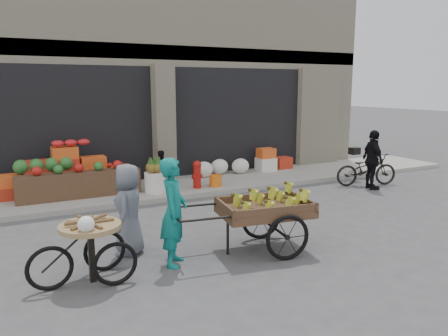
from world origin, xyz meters
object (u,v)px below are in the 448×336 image
pineapple_bin (155,182)px  vendor_grey (129,209)px  vendor_woman (174,212)px  cyclist (373,160)px  banana_cart (262,206)px  tricycle_cart (90,243)px  orange_bucket (215,181)px  fire_hydrant (197,173)px  seated_person (162,168)px  bicycle (366,169)px

pineapple_bin → vendor_grey: (-1.56, -3.34, 0.37)m
vendor_woman → cyclist: vendor_woman is taller
pineapple_bin → cyclist: (5.35, -1.83, 0.41)m
pineapple_bin → banana_cart: (0.41, -4.22, 0.38)m
pineapple_bin → cyclist: bearing=-18.9°
banana_cart → tricycle_cart: banana_cart is taller
banana_cart → vendor_woman: vendor_woman is taller
orange_bucket → cyclist: size_ratio=0.20×
vendor_grey → cyclist: size_ratio=0.94×
fire_hydrant → pineapple_bin: bearing=177.4°
vendor_woman → cyclist: bearing=-40.2°
seated_person → vendor_woman: (-1.47, -4.69, 0.24)m
vendor_grey → bicycle: (7.11, 1.90, -0.29)m
tricycle_cart → cyclist: cyclist is taller
pineapple_bin → vendor_woman: (-1.07, -4.09, 0.46)m
tricycle_cart → cyclist: 8.01m
orange_bucket → tricycle_cart: size_ratio=0.22×
bicycle → cyclist: (-0.20, -0.40, 0.33)m
vendor_woman → pineapple_bin: bearing=15.7°
banana_cart → orange_bucket: bearing=82.8°
orange_bucket → tricycle_cart: 5.63m
fire_hydrant → seated_person: (-0.70, 0.65, 0.08)m
orange_bucket → seated_person: (-1.20, 0.70, 0.31)m
pineapple_bin → cyclist: size_ratio=0.33×
banana_cart → vendor_grey: bearing=164.8°
vendor_grey → tricycle_cart: bearing=-15.4°
fire_hydrant → orange_bucket: bearing=-5.7°
bicycle → fire_hydrant: bearing=90.2°
seated_person → vendor_woman: bearing=-117.4°
seated_person → bicycle: seated_person is taller
cyclist → orange_bucket: bearing=82.7°
pineapple_bin → cyclist: cyclist is taller
seated_person → banana_cart: size_ratio=0.36×
bicycle → pineapple_bin: bearing=93.0°
bicycle → vendor_grey: bearing=122.5°
fire_hydrant → vendor_grey: 4.23m
pineapple_bin → tricycle_cart: 4.75m
fire_hydrant → cyclist: size_ratio=0.45×
pineapple_bin → bicycle: bicycle is taller
vendor_woman → vendor_grey: size_ratio=1.12×
banana_cart → bicycle: banana_cart is taller
vendor_grey → cyclist: cyclist is taller
fire_hydrant → bicycle: bicycle is taller
pineapple_bin → bicycle: (5.55, -1.43, 0.08)m
seated_person → vendor_woman: vendor_woman is taller
orange_bucket → tricycle_cart: tricycle_cart is taller
tricycle_cart → cyclist: (7.67, 2.31, 0.22)m
fire_hydrant → tricycle_cart: size_ratio=0.50×
banana_cart → vendor_woman: 1.49m
fire_hydrant → vendor_grey: bearing=-129.0°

